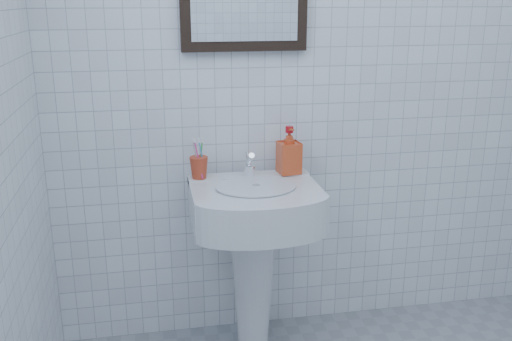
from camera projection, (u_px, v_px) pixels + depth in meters
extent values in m
cube|color=silver|center=(314.00, 47.00, 2.33)|extent=(2.20, 0.02, 2.50)
cone|color=white|center=(253.00, 283.00, 2.37)|extent=(0.19, 0.19, 0.62)
cube|color=white|center=(255.00, 204.00, 2.22)|extent=(0.49, 0.35, 0.15)
cube|color=white|center=(249.00, 178.00, 2.33)|extent=(0.49, 0.09, 0.03)
cylinder|color=silver|center=(256.00, 186.00, 2.17)|extent=(0.31, 0.31, 0.01)
cylinder|color=white|center=(250.00, 171.00, 2.30)|extent=(0.04, 0.04, 0.04)
cylinder|color=white|center=(250.00, 159.00, 2.27)|extent=(0.02, 0.09, 0.07)
cylinder|color=white|center=(249.00, 161.00, 2.30)|extent=(0.03, 0.04, 0.08)
imported|color=#BA3212|center=(289.00, 150.00, 2.32)|extent=(0.10, 0.10, 0.19)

